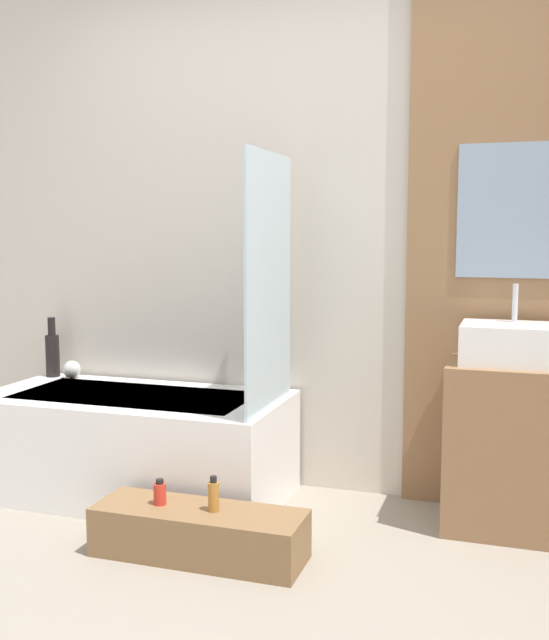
% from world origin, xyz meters
% --- Properties ---
extents(wall_tiled_back, '(4.20, 0.06, 2.60)m').
position_xyz_m(wall_tiled_back, '(0.00, 1.58, 1.30)').
color(wall_tiled_back, beige).
rests_on(wall_tiled_back, ground_plane).
extents(wall_wood_accent, '(0.98, 0.04, 2.60)m').
position_xyz_m(wall_wood_accent, '(0.95, 1.53, 1.30)').
color(wall_wood_accent, '#8E6642').
rests_on(wall_wood_accent, ground_plane).
extents(bathtub, '(1.46, 0.72, 0.50)m').
position_xyz_m(bathtub, '(-0.78, 1.17, 0.25)').
color(bathtub, white).
rests_on(bathtub, ground_plane).
extents(glass_shower_screen, '(0.01, 0.60, 1.13)m').
position_xyz_m(glass_shower_screen, '(-0.08, 1.13, 1.06)').
color(glass_shower_screen, silver).
rests_on(glass_shower_screen, bathtub).
extents(wooden_step_bench, '(0.85, 0.28, 0.20)m').
position_xyz_m(wooden_step_bench, '(-0.20, 0.62, 0.10)').
color(wooden_step_bench, olive).
rests_on(wooden_step_bench, ground_plane).
extents(vanity_cabinet, '(0.53, 0.42, 0.73)m').
position_xyz_m(vanity_cabinet, '(0.95, 1.30, 0.36)').
color(vanity_cabinet, '#8E6642').
rests_on(vanity_cabinet, ground_plane).
extents(sink, '(0.43, 0.32, 0.33)m').
position_xyz_m(sink, '(0.95, 1.30, 0.81)').
color(sink, white).
rests_on(sink, vanity_cabinet).
extents(vase_tall_dark, '(0.07, 0.07, 0.32)m').
position_xyz_m(vase_tall_dark, '(-1.42, 1.44, 0.63)').
color(vase_tall_dark, black).
rests_on(vase_tall_dark, bathtub).
extents(vase_round_light, '(0.09, 0.09, 0.09)m').
position_xyz_m(vase_round_light, '(-1.30, 1.43, 0.54)').
color(vase_round_light, silver).
rests_on(vase_round_light, bathtub).
extents(bottle_soap_primary, '(0.05, 0.05, 0.10)m').
position_xyz_m(bottle_soap_primary, '(-0.37, 0.62, 0.24)').
color(bottle_soap_primary, red).
rests_on(bottle_soap_primary, wooden_step_bench).
extents(bottle_soap_secondary, '(0.04, 0.04, 0.14)m').
position_xyz_m(bottle_soap_secondary, '(-0.14, 0.62, 0.26)').
color(bottle_soap_secondary, '#B2752D').
rests_on(bottle_soap_secondary, wooden_step_bench).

